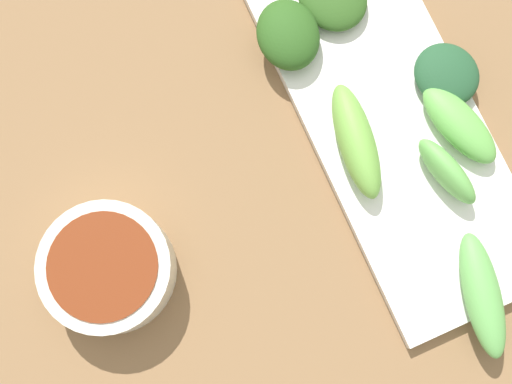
{
  "coord_description": "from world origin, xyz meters",
  "views": [
    {
      "loc": [
        -0.05,
        -0.11,
        0.59
      ],
      "look_at": [
        -0.01,
        -0.03,
        0.05
      ],
      "focal_mm": 49.62,
      "sensor_mm": 36.0,
      "label": 1
    }
  ],
  "objects": [
    {
      "name": "broccoli_stalk_6",
      "position": [
        0.14,
        -0.07,
        0.05
      ],
      "size": [
        0.04,
        0.07,
        0.03
      ],
      "primitive_type": "ellipsoid",
      "rotation": [
        0.0,
        0.0,
        0.25
      ],
      "color": "#67B151",
      "rests_on": "serving_plate"
    },
    {
      "name": "broccoli_leafy_3",
      "position": [
        0.17,
        0.0,
        0.04
      ],
      "size": [
        0.07,
        0.07,
        0.02
      ],
      "primitive_type": "ellipsoid",
      "rotation": [
        0.0,
        0.0,
        0.28
      ],
      "color": "#23512F",
      "rests_on": "serving_plate"
    },
    {
      "name": "broccoli_stalk_2",
      "position": [
        0.08,
        -0.02,
        0.05
      ],
      "size": [
        0.04,
        0.1,
        0.03
      ],
      "primitive_type": "ellipsoid",
      "rotation": [
        0.0,
        0.0,
        -0.15
      ],
      "color": "#73B146",
      "rests_on": "serving_plate"
    },
    {
      "name": "tabletop",
      "position": [
        0.0,
        0.0,
        0.01
      ],
      "size": [
        2.1,
        2.1,
        0.02
      ],
      "primitive_type": "cube",
      "color": "olive",
      "rests_on": "ground"
    },
    {
      "name": "broccoli_stalk_0",
      "position": [
        0.12,
        -0.17,
        0.04
      ],
      "size": [
        0.05,
        0.1,
        0.02
      ],
      "primitive_type": "ellipsoid",
      "rotation": [
        0.0,
        0.0,
        -0.24
      ],
      "color": "#64AE53",
      "rests_on": "serving_plate"
    },
    {
      "name": "broccoli_leafy_5",
      "position": [
        0.07,
        0.08,
        0.05
      ],
      "size": [
        0.06,
        0.07,
        0.03
      ],
      "primitive_type": "ellipsoid",
      "rotation": [
        0.0,
        0.0,
        -0.14
      ],
      "color": "#2C581D",
      "rests_on": "serving_plate"
    },
    {
      "name": "broccoli_stalk_4",
      "position": [
        0.16,
        -0.04,
        0.04
      ],
      "size": [
        0.05,
        0.09,
        0.02
      ],
      "primitive_type": "ellipsoid",
      "rotation": [
        0.0,
        0.0,
        0.28
      ],
      "color": "#67B54E",
      "rests_on": "serving_plate"
    },
    {
      "name": "sauce_bowl",
      "position": [
        -0.14,
        -0.04,
        0.04
      ],
      "size": [
        0.1,
        0.1,
        0.05
      ],
      "color": "silver",
      "rests_on": "tabletop"
    },
    {
      "name": "serving_plate",
      "position": [
        0.12,
        -0.02,
        0.03
      ],
      "size": [
        0.14,
        0.33,
        0.01
      ],
      "primitive_type": "cube",
      "color": "white",
      "rests_on": "tabletop"
    }
  ]
}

